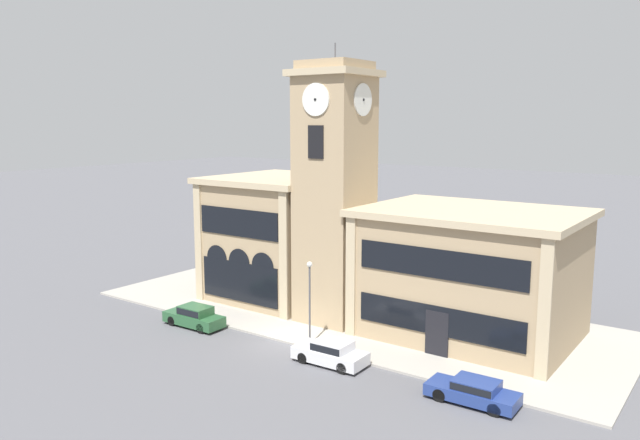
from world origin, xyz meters
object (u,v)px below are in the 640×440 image
at_px(parked_car_far, 474,391).
at_px(street_lamp, 310,290).
at_px(parked_car_mid, 331,352).
at_px(parked_car_near, 194,316).

relative_size(parked_car_far, street_lamp, 0.86).
xyz_separation_m(parked_car_mid, parked_car_far, (8.89, 0.00, -0.08)).
height_order(parked_car_mid, parked_car_far, parked_car_mid).
relative_size(parked_car_near, street_lamp, 0.85).
relative_size(parked_car_near, parked_car_mid, 1.03).
bearing_deg(street_lamp, parked_car_far, -7.70).
distance_m(parked_car_near, street_lamp, 9.54).
bearing_deg(parked_car_far, parked_car_mid, -1.25).
distance_m(parked_car_near, parked_car_far, 20.56).
bearing_deg(street_lamp, parked_car_near, -170.01).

